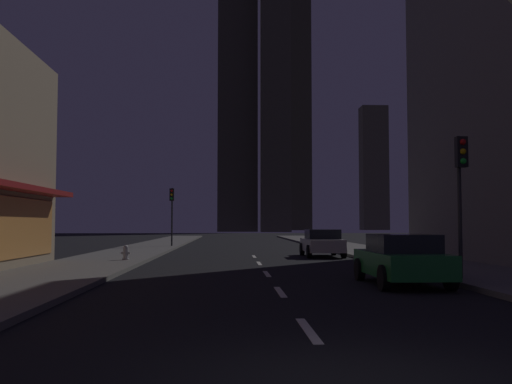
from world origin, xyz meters
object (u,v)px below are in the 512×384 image
object	(u,v)px
fire_hydrant_far_left	(126,253)
traffic_light_far_left	(172,204)
traffic_light_near_right	(461,175)
car_parked_near	(402,259)
car_parked_far	(322,243)

from	to	relation	value
fire_hydrant_far_left	traffic_light_far_left	distance (m)	16.04
traffic_light_near_right	car_parked_near	bearing A→B (deg)	-170.55
car_parked_far	traffic_light_far_left	bearing A→B (deg)	128.87
car_parked_near	car_parked_far	distance (m)	13.94
fire_hydrant_far_left	traffic_light_near_right	size ratio (longest dim) A/B	0.16
car_parked_far	fire_hydrant_far_left	xyz separation A→B (m)	(-9.50, -4.51, -0.29)
car_parked_near	fire_hydrant_far_left	bearing A→B (deg)	135.21
car_parked_far	traffic_light_near_right	size ratio (longest dim) A/B	1.01
traffic_light_near_right	traffic_light_far_left	xyz separation A→B (m)	(-11.00, 24.92, 0.00)
fire_hydrant_far_left	traffic_light_far_left	size ratio (longest dim) A/B	0.16
car_parked_far	traffic_light_near_right	xyz separation A→B (m)	(1.90, -13.63, 2.45)
car_parked_near	traffic_light_far_left	world-z (taller)	traffic_light_far_left
car_parked_near	traffic_light_near_right	distance (m)	3.12
car_parked_far	car_parked_near	bearing A→B (deg)	-90.00
traffic_light_near_right	fire_hydrant_far_left	bearing A→B (deg)	141.36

